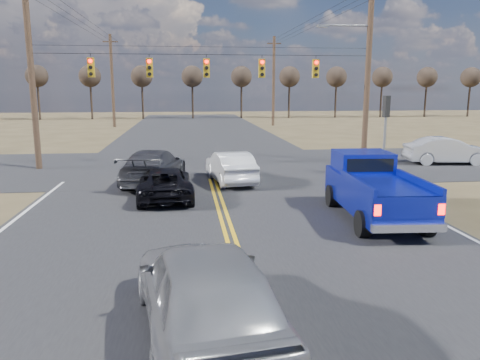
{
  "coord_description": "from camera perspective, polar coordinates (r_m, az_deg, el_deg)",
  "views": [
    {
      "loc": [
        -1.24,
        -7.71,
        4.22
      ],
      "look_at": [
        0.39,
        6.08,
        1.5
      ],
      "focal_mm": 35.0,
      "sensor_mm": 36.0,
      "label": 1
    }
  ],
  "objects": [
    {
      "name": "cross_car_east_near",
      "position": [
        29.01,
        23.94,
        3.29
      ],
      "size": [
        2.22,
        4.81,
        1.53
      ],
      "primitive_type": "imported",
      "rotation": [
        0.0,
        0.0,
        1.44
      ],
      "color": "#B2B5BA",
      "rests_on": "ground"
    },
    {
      "name": "signal_gantry",
      "position": [
        25.57,
        -2.93,
        12.96
      ],
      "size": [
        19.6,
        4.83,
        10.0
      ],
      "color": "#473323",
      "rests_on": "ground"
    },
    {
      "name": "ground",
      "position": [
        8.88,
        2.21,
        -17.32
      ],
      "size": [
        160.0,
        160.0,
        0.0
      ],
      "primitive_type": "plane",
      "color": "brown",
      "rests_on": "ground"
    },
    {
      "name": "black_suv",
      "position": [
        18.36,
        -9.17,
        -0.37
      ],
      "size": [
        2.29,
        4.56,
        1.24
      ],
      "primitive_type": "imported",
      "rotation": [
        0.0,
        0.0,
        3.2
      ],
      "color": "black",
      "rests_on": "ground"
    },
    {
      "name": "road_main",
      "position": [
        18.25,
        -2.68,
        -2.3
      ],
      "size": [
        14.0,
        120.0,
        0.02
      ],
      "primitive_type": "cube",
      "color": "#28282B",
      "rests_on": "ground"
    },
    {
      "name": "road_cross",
      "position": [
        26.09,
        -3.95,
        1.75
      ],
      "size": [
        120.0,
        12.0,
        0.02
      ],
      "primitive_type": "cube",
      "color": "#28282B",
      "rests_on": "ground"
    },
    {
      "name": "treeline",
      "position": [
        34.73,
        -4.85,
        13.49
      ],
      "size": [
        87.0,
        117.8,
        7.4
      ],
      "color": "#33261C",
      "rests_on": "ground"
    },
    {
      "name": "utility_poles",
      "position": [
        24.76,
        -3.99,
        13.39
      ],
      "size": [
        19.6,
        58.32,
        10.0
      ],
      "color": "#473323",
      "rests_on": "ground"
    },
    {
      "name": "silver_suv",
      "position": [
        8.09,
        -4.23,
        -13.34
      ],
      "size": [
        2.81,
        5.43,
        1.77
      ],
      "primitive_type": "imported",
      "rotation": [
        0.0,
        0.0,
        3.29
      ],
      "color": "gray",
      "rests_on": "ground"
    },
    {
      "name": "pickup_truck",
      "position": [
        15.92,
        15.94,
        -1.02
      ],
      "size": [
        2.47,
        5.61,
        2.06
      ],
      "rotation": [
        0.0,
        0.0,
        -0.06
      ],
      "color": "black",
      "rests_on": "ground"
    },
    {
      "name": "dgrey_car_queue",
      "position": [
        21.3,
        -10.48,
        1.6
      ],
      "size": [
        3.05,
        5.67,
        1.56
      ],
      "primitive_type": "imported",
      "rotation": [
        0.0,
        0.0,
        2.97
      ],
      "color": "#36363B",
      "rests_on": "ground"
    },
    {
      "name": "white_car_queue",
      "position": [
        21.28,
        -1.17,
        1.6
      ],
      "size": [
        2.08,
        4.51,
        1.43
      ],
      "primitive_type": "imported",
      "rotation": [
        0.0,
        0.0,
        3.28
      ],
      "color": "silver",
      "rests_on": "ground"
    }
  ]
}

